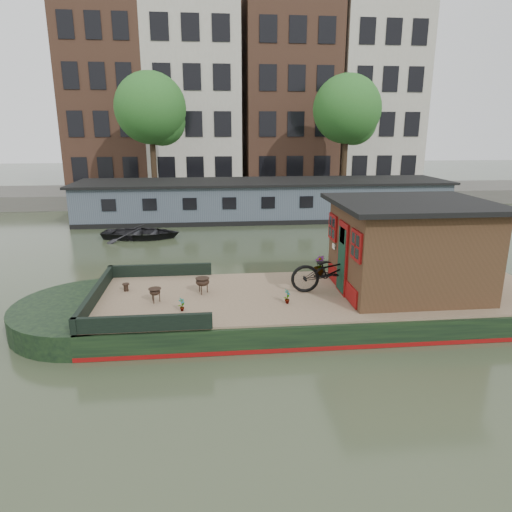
{
  "coord_description": "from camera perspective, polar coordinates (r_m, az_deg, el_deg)",
  "views": [
    {
      "loc": [
        -2.99,
        -11.15,
        4.84
      ],
      "look_at": [
        -1.8,
        0.5,
        1.58
      ],
      "focal_mm": 32.0,
      "sensor_mm": 36.0,
      "label": 1
    }
  ],
  "objects": [
    {
      "name": "houseboat_deck",
      "position": [
        12.29,
        8.65,
        -4.68
      ],
      "size": [
        11.8,
        3.8,
        0.05
      ],
      "primitive_type": "cube",
      "color": "#886D54",
      "rests_on": "houseboat_hull"
    },
    {
      "name": "brazier_front",
      "position": [
        12.14,
        -6.69,
        -3.68
      ],
      "size": [
        0.46,
        0.46,
        0.42
      ],
      "primitive_type": null,
      "rotation": [
        0.0,
        0.0,
        0.19
      ],
      "color": "black",
      "rests_on": "houseboat_deck"
    },
    {
      "name": "tree_left",
      "position": [
        30.43,
        -12.74,
        17.2
      ],
      "size": [
        4.4,
        4.4,
        7.4
      ],
      "color": "#332316",
      "rests_on": "quay"
    },
    {
      "name": "bollard_port",
      "position": [
        12.73,
        -15.94,
        -3.78
      ],
      "size": [
        0.18,
        0.18,
        0.21
      ],
      "primitive_type": "cylinder",
      "color": "black",
      "rests_on": "houseboat_deck"
    },
    {
      "name": "bicycle",
      "position": [
        12.22,
        9.57,
        -1.82
      ],
      "size": [
        2.25,
        0.87,
        1.17
      ],
      "primitive_type": "imported",
      "rotation": [
        0.0,
        0.0,
        1.53
      ],
      "color": "black",
      "rests_on": "houseboat_deck"
    },
    {
      "name": "quay",
      "position": [
        32.09,
        -0.42,
        7.71
      ],
      "size": [
        60.0,
        6.0,
        0.9
      ],
      "primitive_type": "cube",
      "color": "#47443F",
      "rests_on": "ground"
    },
    {
      "name": "bow_bulwark",
      "position": [
        12.03,
        -15.47,
        -4.51
      ],
      "size": [
        3.0,
        4.0,
        0.35
      ],
      "color": "black",
      "rests_on": "houseboat_deck"
    },
    {
      "name": "brazier_rear",
      "position": [
        11.72,
        -12.49,
        -4.81
      ],
      "size": [
        0.36,
        0.36,
        0.37
      ],
      "primitive_type": null,
      "rotation": [
        0.0,
        0.0,
        -0.05
      ],
      "color": "black",
      "rests_on": "houseboat_deck"
    },
    {
      "name": "tree_right",
      "position": [
        31.59,
        11.51,
        17.19
      ],
      "size": [
        4.4,
        4.4,
        7.4
      ],
      "color": "#332316",
      "rests_on": "quay"
    },
    {
      "name": "far_houseboat",
      "position": [
        25.62,
        0.96,
        6.88
      ],
      "size": [
        20.4,
        4.4,
        2.11
      ],
      "color": "#434F5A",
      "rests_on": "ground"
    },
    {
      "name": "potted_plant_e",
      "position": [
        11.05,
        -9.26,
        -6.01
      ],
      "size": [
        0.2,
        0.21,
        0.33
      ],
      "primitive_type": "imported",
      "rotation": [
        0.0,
        0.0,
        0.88
      ],
      "color": "brown",
      "rests_on": "houseboat_deck"
    },
    {
      "name": "houseboat_hull",
      "position": [
        12.16,
        2.45,
        -6.5
      ],
      "size": [
        14.01,
        4.02,
        0.6
      ],
      "color": "black",
      "rests_on": "ground"
    },
    {
      "name": "dinghy",
      "position": [
        21.62,
        -14.17,
        3.14
      ],
      "size": [
        3.78,
        2.91,
        0.73
      ],
      "primitive_type": "imported",
      "rotation": [
        0.0,
        0.0,
        1.45
      ],
      "color": "black",
      "rests_on": "ground"
    },
    {
      "name": "ground",
      "position": [
        12.52,
        8.53,
        -7.36
      ],
      "size": [
        120.0,
        120.0,
        0.0
      ],
      "primitive_type": "plane",
      "color": "#2B3622",
      "rests_on": "ground"
    },
    {
      "name": "bollard_stbd",
      "position": [
        10.63,
        -19.76,
        -8.1
      ],
      "size": [
        0.16,
        0.16,
        0.18
      ],
      "primitive_type": "cylinder",
      "color": "black",
      "rests_on": "houseboat_deck"
    },
    {
      "name": "cabin",
      "position": [
        12.64,
        18.53,
        1.2
      ],
      "size": [
        4.0,
        3.5,
        2.42
      ],
      "color": "#302213",
      "rests_on": "houseboat_deck"
    },
    {
      "name": "potted_plant_a",
      "position": [
        11.38,
        3.93,
        -5.05
      ],
      "size": [
        0.22,
        0.24,
        0.38
      ],
      "primitive_type": "imported",
      "rotation": [
        0.0,
        0.0,
        1.03
      ],
      "color": "brown",
      "rests_on": "houseboat_deck"
    },
    {
      "name": "townhouse_row",
      "position": [
        38.9,
        -1.23,
        20.08
      ],
      "size": [
        27.25,
        8.0,
        16.5
      ],
      "color": "brown",
      "rests_on": "ground"
    },
    {
      "name": "potted_plant_d",
      "position": [
        13.64,
        7.95,
        -1.19
      ],
      "size": [
        0.45,
        0.45,
        0.58
      ],
      "primitive_type": "imported",
      "rotation": [
        0.0,
        0.0,
        5.24
      ],
      "color": "#9A532A",
      "rests_on": "houseboat_deck"
    }
  ]
}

